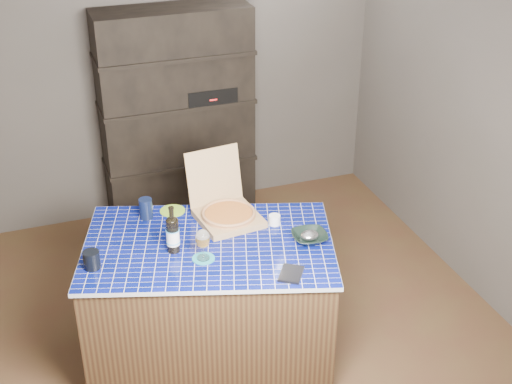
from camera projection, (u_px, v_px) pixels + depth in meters
name	position (u px, v px, depth m)	size (l,w,h in m)	color
room	(235.00, 158.00, 4.32)	(3.50, 3.50, 3.50)	brown
shelving_unit	(178.00, 119.00, 5.75)	(1.20, 0.41, 1.80)	black
kitchen_island	(211.00, 298.00, 4.47)	(1.71, 1.35, 0.82)	#47331C
pizza_box	(227.00, 212.00, 4.50)	(0.42, 0.49, 0.40)	tan
mead_bottle	(173.00, 234.00, 4.15)	(0.08, 0.08, 0.30)	black
teal_trivet	(203.00, 259.00, 4.13)	(0.13, 0.13, 0.01)	teal
wine_glass	(203.00, 239.00, 4.07)	(0.09, 0.09, 0.19)	white
tumbler	(92.00, 260.00, 4.03)	(0.10, 0.10, 0.11)	black
dvd_case	(291.00, 274.00, 3.99)	(0.12, 0.17, 0.01)	black
bowl	(310.00, 237.00, 4.29)	(0.21, 0.21, 0.05)	black
foil_contents	(310.00, 235.00, 4.28)	(0.11, 0.10, 0.05)	#ADAFB9
white_jar	(275.00, 220.00, 4.46)	(0.07, 0.07, 0.06)	white
navy_cup	(146.00, 209.00, 4.51)	(0.08, 0.08, 0.13)	black
green_trivet	(173.00, 211.00, 4.61)	(0.16, 0.16, 0.01)	#85BC28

